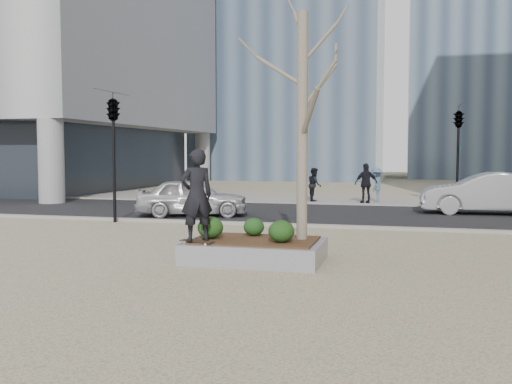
% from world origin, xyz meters
% --- Properties ---
extents(ground, '(120.00, 120.00, 0.00)m').
position_xyz_m(ground, '(0.00, 0.00, 0.00)').
color(ground, tan).
rests_on(ground, ground).
extents(street, '(60.00, 8.00, 0.02)m').
position_xyz_m(street, '(0.00, 10.00, 0.01)').
color(street, black).
rests_on(street, ground).
extents(far_sidewalk, '(60.00, 6.00, 0.02)m').
position_xyz_m(far_sidewalk, '(0.00, 17.00, 0.01)').
color(far_sidewalk, gray).
rests_on(far_sidewalk, ground).
extents(planter, '(3.00, 2.00, 0.45)m').
position_xyz_m(planter, '(1.00, 0.00, 0.23)').
color(planter, gray).
rests_on(planter, ground).
extents(planter_mulch, '(2.70, 1.70, 0.04)m').
position_xyz_m(planter_mulch, '(1.00, 0.00, 0.47)').
color(planter_mulch, '#382314').
rests_on(planter_mulch, planter).
extents(sycamore_tree, '(2.80, 2.80, 6.60)m').
position_xyz_m(sycamore_tree, '(2.00, 0.30, 3.79)').
color(sycamore_tree, gray).
rests_on(sycamore_tree, planter_mulch).
extents(shrub_left, '(0.58, 0.58, 0.49)m').
position_xyz_m(shrub_left, '(0.00, -0.16, 0.74)').
color(shrub_left, '#133912').
rests_on(shrub_left, planter_mulch).
extents(shrub_middle, '(0.48, 0.48, 0.41)m').
position_xyz_m(shrub_middle, '(0.84, 0.50, 0.70)').
color(shrub_middle, '#113615').
rests_on(shrub_middle, planter_mulch).
extents(shrub_right, '(0.56, 0.56, 0.48)m').
position_xyz_m(shrub_right, '(1.66, -0.31, 0.73)').
color(shrub_right, '#173B13').
rests_on(shrub_right, planter_mulch).
extents(skateboard, '(0.80, 0.36, 0.08)m').
position_xyz_m(skateboard, '(-0.10, -0.75, 0.49)').
color(skateboard, black).
rests_on(skateboard, planter).
extents(skateboarder, '(0.86, 0.82, 1.97)m').
position_xyz_m(skateboarder, '(-0.10, -0.75, 1.51)').
color(skateboarder, black).
rests_on(skateboarder, skateboard).
extents(police_car, '(4.48, 2.80, 1.42)m').
position_xyz_m(police_car, '(-3.53, 7.94, 0.73)').
color(police_car, '#BDBDC1').
rests_on(police_car, street).
extents(car_silver, '(4.97, 1.85, 1.62)m').
position_xyz_m(car_silver, '(7.30, 11.47, 0.83)').
color(car_silver, '#9A9CA2').
rests_on(car_silver, street).
extents(pedestrian_a, '(0.81, 0.93, 1.64)m').
position_xyz_m(pedestrian_a, '(-0.05, 15.54, 0.85)').
color(pedestrian_a, black).
rests_on(pedestrian_a, far_sidewalk).
extents(pedestrian_b, '(0.74, 1.14, 1.66)m').
position_xyz_m(pedestrian_b, '(2.91, 15.88, 0.85)').
color(pedestrian_b, '#486282').
rests_on(pedestrian_b, far_sidewalk).
extents(pedestrian_c, '(1.20, 0.85, 1.89)m').
position_xyz_m(pedestrian_c, '(2.48, 14.98, 0.97)').
color(pedestrian_c, black).
rests_on(pedestrian_c, far_sidewalk).
extents(traffic_light_near, '(0.60, 2.48, 4.50)m').
position_xyz_m(traffic_light_near, '(-5.50, 5.60, 2.25)').
color(traffic_light_near, black).
rests_on(traffic_light_near, ground).
extents(traffic_light_far, '(0.60, 2.48, 4.50)m').
position_xyz_m(traffic_light_far, '(6.50, 14.60, 2.25)').
color(traffic_light_far, black).
rests_on(traffic_light_far, ground).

